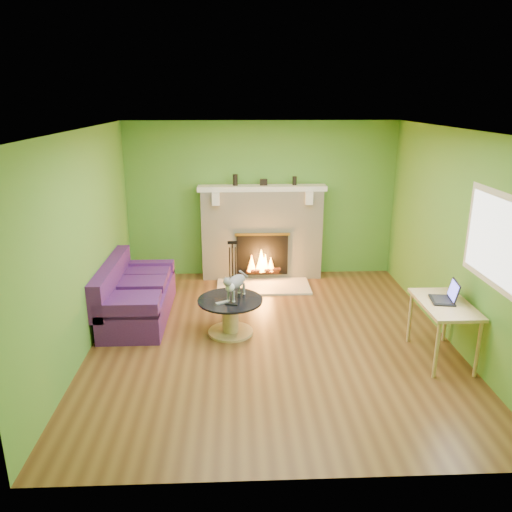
{
  "coord_description": "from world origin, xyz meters",
  "views": [
    {
      "loc": [
        -0.44,
        -5.78,
        2.95
      ],
      "look_at": [
        -0.18,
        0.4,
        0.98
      ],
      "focal_mm": 35.0,
      "sensor_mm": 36.0,
      "label": 1
    }
  ],
  "objects": [
    {
      "name": "coffee_table",
      "position": [
        -0.52,
        0.16,
        0.27
      ],
      "size": [
        0.84,
        0.84,
        0.48
      ],
      "color": "tan",
      "rests_on": "floor"
    },
    {
      "name": "mantel_box",
      "position": [
        0.03,
        2.33,
        1.63
      ],
      "size": [
        0.12,
        0.08,
        0.1
      ],
      "primitive_type": "cube",
      "color": "black",
      "rests_on": "mantel"
    },
    {
      "name": "desk",
      "position": [
        1.95,
        -0.6,
        0.62
      ],
      "size": [
        0.55,
        0.95,
        0.71
      ],
      "color": "tan",
      "rests_on": "floor"
    },
    {
      "name": "remote_black",
      "position": [
        -0.5,
        -0.02,
        0.48
      ],
      "size": [
        0.17,
        0.08,
        0.02
      ],
      "primitive_type": "cube",
      "rotation": [
        0.0,
        0.0,
        -0.26
      ],
      "color": "black",
      "rests_on": "coffee_table"
    },
    {
      "name": "remote_silver",
      "position": [
        -0.62,
        0.04,
        0.48
      ],
      "size": [
        0.17,
        0.12,
        0.02
      ],
      "primitive_type": "cube",
      "rotation": [
        0.0,
        0.0,
        0.52
      ],
      "color": "#959598",
      "rests_on": "coffee_table"
    },
    {
      "name": "wall_right",
      "position": [
        2.25,
        0.0,
        1.3
      ],
      "size": [
        0.0,
        5.0,
        5.0
      ],
      "primitive_type": "plane",
      "rotation": [
        1.57,
        0.0,
        -1.57
      ],
      "color": "#539731",
      "rests_on": "floor"
    },
    {
      "name": "fireplace",
      "position": [
        0.0,
        2.32,
        0.77
      ],
      "size": [
        2.1,
        0.46,
        1.58
      ],
      "color": "beige",
      "rests_on": "floor"
    },
    {
      "name": "window_pane",
      "position": [
        2.23,
        -0.9,
        1.55
      ],
      "size": [
        0.0,
        1.06,
        1.06
      ],
      "primitive_type": "plane",
      "rotation": [
        1.57,
        0.0,
        -1.57
      ],
      "color": "white",
      "rests_on": "wall_right"
    },
    {
      "name": "wall_front",
      "position": [
        0.0,
        -2.5,
        1.3
      ],
      "size": [
        5.0,
        0.0,
        5.0
      ],
      "primitive_type": "plane",
      "rotation": [
        -1.57,
        0.0,
        0.0
      ],
      "color": "#539731",
      "rests_on": "floor"
    },
    {
      "name": "fire_tools",
      "position": [
        -0.5,
        1.95,
        0.39
      ],
      "size": [
        0.19,
        0.19,
        0.72
      ],
      "primitive_type": null,
      "color": "black",
      "rests_on": "hearth"
    },
    {
      "name": "sofa",
      "position": [
        -1.86,
        0.74,
        0.31
      ],
      "size": [
        0.85,
        1.77,
        0.8
      ],
      "color": "#451759",
      "rests_on": "floor"
    },
    {
      "name": "wall_left",
      "position": [
        -2.25,
        0.0,
        1.3
      ],
      "size": [
        0.0,
        5.0,
        5.0
      ],
      "primitive_type": "plane",
      "rotation": [
        1.57,
        0.0,
        1.57
      ],
      "color": "#539731",
      "rests_on": "floor"
    },
    {
      "name": "ceiling",
      "position": [
        0.0,
        0.0,
        2.6
      ],
      "size": [
        5.0,
        5.0,
        0.0
      ],
      "primitive_type": "plane",
      "rotation": [
        3.14,
        0.0,
        0.0
      ],
      "color": "white",
      "rests_on": "wall_back"
    },
    {
      "name": "wall_back",
      "position": [
        0.0,
        2.5,
        1.3
      ],
      "size": [
        5.0,
        0.0,
        5.0
      ],
      "primitive_type": "plane",
      "rotation": [
        1.57,
        0.0,
        0.0
      ],
      "color": "#539731",
      "rests_on": "floor"
    },
    {
      "name": "mantel_vase_right",
      "position": [
        0.53,
        2.33,
        1.65
      ],
      "size": [
        0.07,
        0.07,
        0.14
      ],
      "primitive_type": "cylinder",
      "color": "black",
      "rests_on": "mantel"
    },
    {
      "name": "cat",
      "position": [
        -0.44,
        0.21,
        0.66
      ],
      "size": [
        0.46,
        0.61,
        0.36
      ],
      "primitive_type": null,
      "rotation": [
        0.0,
        0.0,
        -0.49
      ],
      "color": "slate",
      "rests_on": "coffee_table"
    },
    {
      "name": "hearth",
      "position": [
        0.0,
        1.8,
        0.01
      ],
      "size": [
        1.5,
        0.75,
        0.03
      ],
      "primitive_type": "cube",
      "color": "beige",
      "rests_on": "floor"
    },
    {
      "name": "mantel_vase_left",
      "position": [
        -0.44,
        2.33,
        1.67
      ],
      "size": [
        0.08,
        0.08,
        0.18
      ],
      "primitive_type": "cylinder",
      "color": "black",
      "rests_on": "mantel"
    },
    {
      "name": "laptop",
      "position": [
        1.93,
        -0.55,
        0.83
      ],
      "size": [
        0.33,
        0.36,
        0.24
      ],
      "primitive_type": null,
      "rotation": [
        0.0,
        0.0,
        -0.16
      ],
      "color": "black",
      "rests_on": "desk"
    },
    {
      "name": "mantel",
      "position": [
        0.0,
        2.3,
        1.54
      ],
      "size": [
        2.1,
        0.28,
        0.08
      ],
      "primitive_type": "cube",
      "color": "white",
      "rests_on": "fireplace"
    },
    {
      "name": "window_frame",
      "position": [
        2.24,
        -0.9,
        1.55
      ],
      "size": [
        0.0,
        1.2,
        1.2
      ],
      "primitive_type": "plane",
      "rotation": [
        1.57,
        0.0,
        -1.57
      ],
      "color": "silver",
      "rests_on": "wall_right"
    },
    {
      "name": "floor",
      "position": [
        0.0,
        0.0,
        0.0
      ],
      "size": [
        5.0,
        5.0,
        0.0
      ],
      "primitive_type": "plane",
      "color": "#5A3519",
      "rests_on": "ground"
    }
  ]
}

